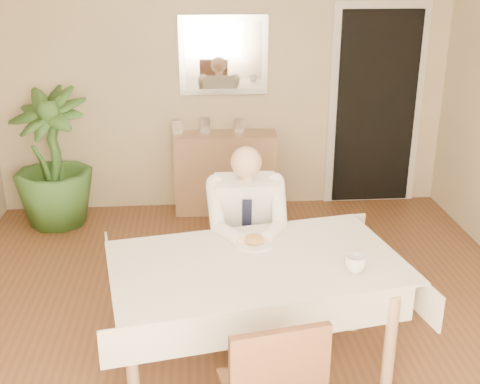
{
  "coord_description": "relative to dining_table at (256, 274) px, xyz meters",
  "views": [
    {
      "loc": [
        -0.3,
        -3.41,
        2.4
      ],
      "look_at": [
        0.0,
        0.35,
        0.95
      ],
      "focal_mm": 45.0,
      "sensor_mm": 36.0,
      "label": 1
    }
  ],
  "objects": [
    {
      "name": "photo_frame_left",
      "position": [
        -0.51,
        2.61,
        0.21
      ],
      "size": [
        0.1,
        0.02,
        0.14
      ],
      "primitive_type": "cube",
      "color": "silver",
      "rests_on": "sideboard"
    },
    {
      "name": "knife",
      "position": [
        0.05,
        0.17,
        0.11
      ],
      "size": [
        0.01,
        0.13,
        0.01
      ],
      "primitive_type": "cylinder",
      "rotation": [
        1.57,
        0.0,
        0.0
      ],
      "color": "silver",
      "rests_on": "dining_table"
    },
    {
      "name": "mirror",
      "position": [
        -0.04,
        2.74,
        0.88
      ],
      "size": [
        0.86,
        0.04,
        0.76
      ],
      "color": "silver",
      "rests_on": "room"
    },
    {
      "name": "food",
      "position": [
        0.01,
        0.23,
        0.11
      ],
      "size": [
        0.14,
        0.14,
        0.06
      ],
      "primitive_type": "ellipsoid",
      "color": "olive",
      "rests_on": "dining_table"
    },
    {
      "name": "dining_table",
      "position": [
        0.0,
        0.0,
        0.0
      ],
      "size": [
        1.9,
        1.32,
        0.75
      ],
      "rotation": [
        0.0,
        0.0,
        0.18
      ],
      "color": "#A07551",
      "rests_on": "ground"
    },
    {
      "name": "chair_far",
      "position": [
        -0.0,
        0.87,
        -0.2
      ],
      "size": [
        0.4,
        0.4,
        0.83
      ],
      "rotation": [
        0.0,
        0.0,
        0.03
      ],
      "color": "#432515",
      "rests_on": "ground"
    },
    {
      "name": "plate",
      "position": [
        0.01,
        0.23,
        0.09
      ],
      "size": [
        0.26,
        0.26,
        0.02
      ],
      "primitive_type": "cylinder",
      "color": "white",
      "rests_on": "dining_table"
    },
    {
      "name": "doorway",
      "position": [
        1.5,
        2.74,
        0.33
      ],
      "size": [
        0.96,
        0.07,
        2.1
      ],
      "color": "white",
      "rests_on": "ground"
    },
    {
      "name": "seated_man",
      "position": [
        -0.0,
        0.59,
        0.02
      ],
      "size": [
        0.48,
        0.72,
        1.24
      ],
      "color": "white",
      "rests_on": "ground"
    },
    {
      "name": "photo_frame_right",
      "position": [
        0.11,
        2.63,
        0.21
      ],
      "size": [
        0.1,
        0.02,
        0.14
      ],
      "primitive_type": "cube",
      "color": "silver",
      "rests_on": "sideboard"
    },
    {
      "name": "coffee_mug",
      "position": [
        0.54,
        -0.17,
        0.13
      ],
      "size": [
        0.16,
        0.16,
        0.1
      ],
      "primitive_type": "imported",
      "rotation": [
        0.0,
        0.0,
        0.42
      ],
      "color": "white",
      "rests_on": "dining_table"
    },
    {
      "name": "room",
      "position": [
        -0.05,
        0.27,
        0.63
      ],
      "size": [
        5.0,
        5.02,
        2.6
      ],
      "color": "brown",
      "rests_on": "ground"
    },
    {
      "name": "photo_frame_center",
      "position": [
        -0.23,
        2.64,
        0.21
      ],
      "size": [
        0.1,
        0.02,
        0.14
      ],
      "primitive_type": "cube",
      "color": "silver",
      "rests_on": "sideboard"
    },
    {
      "name": "fork",
      "position": [
        -0.03,
        0.17,
        0.11
      ],
      "size": [
        0.01,
        0.13,
        0.01
      ],
      "primitive_type": "cylinder",
      "rotation": [
        1.57,
        0.0,
        0.0
      ],
      "color": "silver",
      "rests_on": "dining_table"
    },
    {
      "name": "sideboard",
      "position": [
        -0.04,
        2.59,
        -0.26
      ],
      "size": [
        1.02,
        0.38,
        0.81
      ],
      "primitive_type": "cube",
      "rotation": [
        0.0,
        0.0,
        -0.03
      ],
      "color": "#A07551",
      "rests_on": "ground"
    },
    {
      "name": "potted_palm",
      "position": [
        -1.69,
        2.39,
        -0.01
      ],
      "size": [
        0.95,
        0.95,
        1.32
      ],
      "primitive_type": "imported",
      "rotation": [
        0.0,
        0.0,
        -0.35
      ],
      "color": "#315B23",
      "rests_on": "ground"
    }
  ]
}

